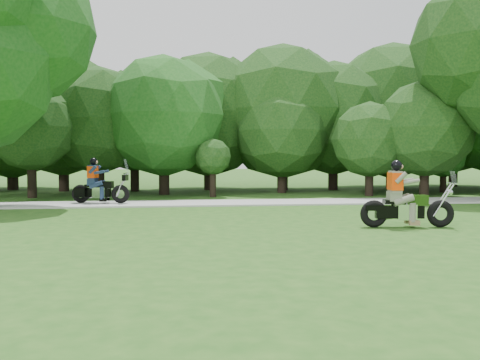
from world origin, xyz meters
name	(u,v)px	position (x,y,z in m)	size (l,w,h in m)	color
ground	(325,235)	(0.00, 0.00, 0.00)	(100.00, 100.00, 0.00)	#215017
walkway	(267,202)	(0.00, 8.00, 0.03)	(60.00, 2.20, 0.06)	#A5A59F
tree_line	(249,117)	(0.23, 14.83, 3.74)	(40.17, 12.31, 7.89)	black
chopper_motorcycle	(403,203)	(2.38, 1.04, 0.65)	(2.46, 0.75, 1.76)	black
touring_motorcycle	(97,187)	(-6.40, 8.19, 0.67)	(2.21, 0.98, 1.69)	black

